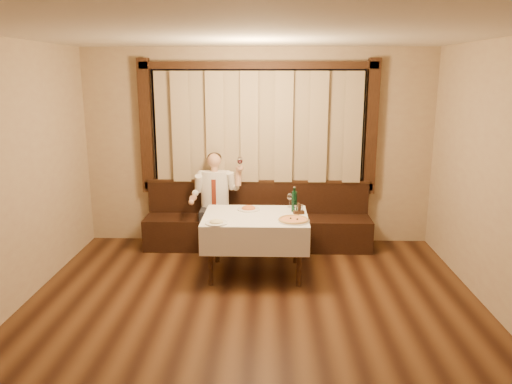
{
  "coord_description": "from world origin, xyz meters",
  "views": [
    {
      "loc": [
        0.17,
        -4.15,
        2.45
      ],
      "look_at": [
        0.0,
        1.9,
        1.0
      ],
      "focal_mm": 35.0,
      "sensor_mm": 36.0,
      "label": 1
    }
  ],
  "objects_px": {
    "seated_man": "(215,193)",
    "green_bottle": "(294,201)",
    "pasta_red": "(249,207)",
    "pasta_cream": "(216,221)",
    "banquette": "(258,225)",
    "cruet_caddy": "(299,210)",
    "pizza": "(294,220)",
    "dining_table": "(256,223)"
  },
  "relations": [
    {
      "from": "banquette",
      "to": "cruet_caddy",
      "type": "xyz_separation_m",
      "value": [
        0.53,
        -0.95,
        0.49
      ]
    },
    {
      "from": "seated_man",
      "to": "pasta_cream",
      "type": "bearing_deg",
      "value": -82.95
    },
    {
      "from": "green_bottle",
      "to": "cruet_caddy",
      "type": "bearing_deg",
      "value": -64.66
    },
    {
      "from": "pasta_red",
      "to": "green_bottle",
      "type": "height_order",
      "value": "green_bottle"
    },
    {
      "from": "pasta_cream",
      "to": "seated_man",
      "type": "bearing_deg",
      "value": 97.05
    },
    {
      "from": "pasta_cream",
      "to": "green_bottle",
      "type": "relative_size",
      "value": 0.82
    },
    {
      "from": "cruet_caddy",
      "to": "seated_man",
      "type": "xyz_separation_m",
      "value": [
        -1.13,
        0.87,
        -0.01
      ]
    },
    {
      "from": "pasta_cream",
      "to": "banquette",
      "type": "bearing_deg",
      "value": 72.33
    },
    {
      "from": "green_bottle",
      "to": "seated_man",
      "type": "distance_m",
      "value": 1.32
    },
    {
      "from": "dining_table",
      "to": "pasta_cream",
      "type": "relative_size",
      "value": 4.84
    },
    {
      "from": "pizza",
      "to": "seated_man",
      "type": "distance_m",
      "value": 1.58
    },
    {
      "from": "cruet_caddy",
      "to": "seated_man",
      "type": "relative_size",
      "value": 0.1
    },
    {
      "from": "pasta_red",
      "to": "pasta_cream",
      "type": "height_order",
      "value": "pasta_red"
    },
    {
      "from": "banquette",
      "to": "green_bottle",
      "type": "relative_size",
      "value": 10.03
    },
    {
      "from": "banquette",
      "to": "green_bottle",
      "type": "bearing_deg",
      "value": -60.5
    },
    {
      "from": "banquette",
      "to": "pasta_cream",
      "type": "distance_m",
      "value": 1.53
    },
    {
      "from": "green_bottle",
      "to": "seated_man",
      "type": "xyz_separation_m",
      "value": [
        -1.08,
        0.76,
        -0.09
      ]
    },
    {
      "from": "pizza",
      "to": "cruet_caddy",
      "type": "bearing_deg",
      "value": 75.89
    },
    {
      "from": "pizza",
      "to": "pasta_red",
      "type": "height_order",
      "value": "pasta_red"
    },
    {
      "from": "pasta_cream",
      "to": "pizza",
      "type": "bearing_deg",
      "value": 7.72
    },
    {
      "from": "banquette",
      "to": "pizza",
      "type": "bearing_deg",
      "value": -70.31
    },
    {
      "from": "cruet_caddy",
      "to": "green_bottle",
      "type": "bearing_deg",
      "value": 97.21
    },
    {
      "from": "cruet_caddy",
      "to": "pizza",
      "type": "bearing_deg",
      "value": -122.24
    },
    {
      "from": "banquette",
      "to": "pasta_cream",
      "type": "bearing_deg",
      "value": -107.67
    },
    {
      "from": "seated_man",
      "to": "green_bottle",
      "type": "bearing_deg",
      "value": -35.02
    },
    {
      "from": "pasta_red",
      "to": "pasta_cream",
      "type": "distance_m",
      "value": 0.7
    },
    {
      "from": "pasta_red",
      "to": "green_bottle",
      "type": "bearing_deg",
      "value": -6.47
    },
    {
      "from": "pasta_red",
      "to": "pizza",
      "type": "bearing_deg",
      "value": -41.45
    },
    {
      "from": "dining_table",
      "to": "cruet_caddy",
      "type": "relative_size",
      "value": 9.11
    },
    {
      "from": "banquette",
      "to": "dining_table",
      "type": "bearing_deg",
      "value": -90.0
    },
    {
      "from": "dining_table",
      "to": "pizza",
      "type": "distance_m",
      "value": 0.53
    },
    {
      "from": "pasta_red",
      "to": "pasta_cream",
      "type": "xyz_separation_m",
      "value": [
        -0.35,
        -0.61,
        -0.0
      ]
    },
    {
      "from": "pizza",
      "to": "pasta_cream",
      "type": "xyz_separation_m",
      "value": [
        -0.89,
        -0.12,
        0.02
      ]
    },
    {
      "from": "pasta_cream",
      "to": "cruet_caddy",
      "type": "xyz_separation_m",
      "value": [
        0.97,
        0.43,
        0.01
      ]
    },
    {
      "from": "banquette",
      "to": "seated_man",
      "type": "distance_m",
      "value": 0.78
    },
    {
      "from": "banquette",
      "to": "pizza",
      "type": "height_order",
      "value": "banquette"
    },
    {
      "from": "pasta_red",
      "to": "green_bottle",
      "type": "distance_m",
      "value": 0.59
    },
    {
      "from": "pizza",
      "to": "seated_man",
      "type": "xyz_separation_m",
      "value": [
        -1.05,
        1.18,
        0.03
      ]
    },
    {
      "from": "pasta_red",
      "to": "banquette",
      "type": "bearing_deg",
      "value": 82.99
    },
    {
      "from": "pizza",
      "to": "seated_man",
      "type": "height_order",
      "value": "seated_man"
    },
    {
      "from": "pizza",
      "to": "pasta_red",
      "type": "relative_size",
      "value": 1.32
    },
    {
      "from": "dining_table",
      "to": "seated_man",
      "type": "relative_size",
      "value": 0.93
    }
  ]
}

